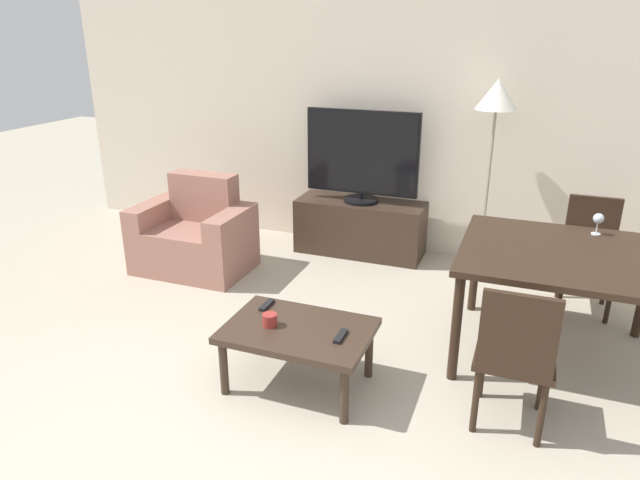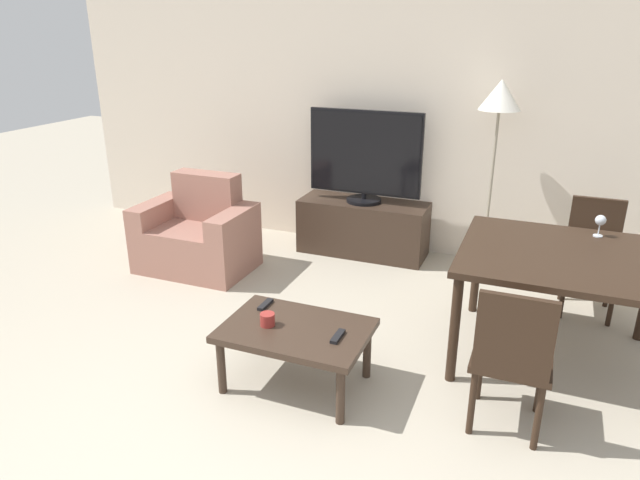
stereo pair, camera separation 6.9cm
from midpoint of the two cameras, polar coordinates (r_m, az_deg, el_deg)
The scene contains 13 objects.
wall_back at distance 5.30m, azimuth 7.99°, elevation 13.15°, with size 6.96×0.06×2.70m.
armchair at distance 5.11m, azimuth -12.76°, elevation 0.31°, with size 0.96×0.65×0.82m.
tv_stand at distance 5.35m, azimuth 3.67°, elevation 1.28°, with size 1.18×0.44×0.51m.
tv at distance 5.17m, azimuth 3.83°, elevation 8.33°, with size 1.04×0.32×0.83m.
coffee_table at distance 3.37m, azimuth -2.83°, elevation -9.46°, with size 0.85×0.58×0.39m.
dining_table at distance 3.80m, azimuth 22.72°, elevation -2.18°, with size 1.24×1.09×0.73m.
dining_chair_near at distance 3.11m, azimuth 18.34°, elevation -10.64°, with size 0.40×0.40×0.84m.
dining_chair_far at distance 4.68m, azimuth 24.95°, elevation -0.81°, with size 0.40×0.40×0.84m.
floor_lamp at distance 4.85m, azimuth 16.81°, elevation 12.65°, with size 0.33×0.33×1.64m.
remote_primary at distance 3.59m, azimuth -5.90°, elevation -6.48°, with size 0.04×0.15×0.02m.
remote_secondary at distance 3.24m, azimuth 1.45°, elevation -9.59°, with size 0.04×0.15×0.02m.
cup_white_near at distance 3.36m, azimuth -5.64°, elevation -7.96°, with size 0.09×0.09×0.08m.
wine_glass_left at distance 4.14m, azimuth 25.64°, elevation 1.82°, with size 0.07×0.07×0.15m.
Camera 1 is at (1.16, -1.72, 2.03)m, focal length 32.00 mm.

